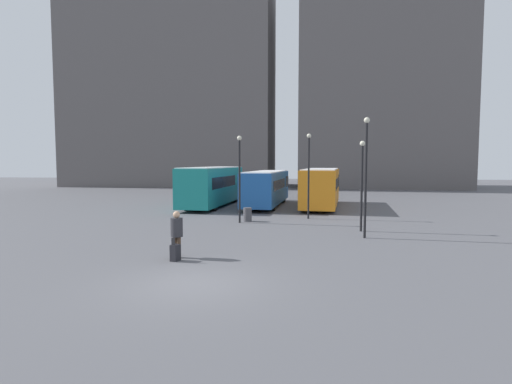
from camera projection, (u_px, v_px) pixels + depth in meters
ground_plane at (195, 283)px, 11.94m from camera, size 160.00×160.00×0.00m
building_block_left at (172, 44)px, 62.68m from camera, size 31.61×13.57×44.51m
building_block_right at (378, 89)px, 59.27m from camera, size 23.17×14.48×29.32m
bus_0 at (213, 185)px, 33.44m from camera, size 3.27×11.13×3.27m
bus_1 at (267, 187)px, 33.43m from camera, size 3.13×10.82×2.93m
bus_2 at (321, 186)px, 32.59m from camera, size 3.61×10.29×3.14m
traveler at (177, 230)px, 15.12m from camera, size 0.58×0.58×1.78m
suitcase at (175, 253)px, 14.66m from camera, size 0.35×0.41×0.88m
lamp_post_0 at (240, 171)px, 23.84m from camera, size 0.28×0.28×5.22m
lamp_post_1 at (362, 177)px, 20.86m from camera, size 0.28×0.28×4.75m
lamp_post_2 at (366, 168)px, 18.93m from camera, size 0.28×0.28×5.75m
lamp_post_3 at (309, 169)px, 25.60m from camera, size 0.28×0.28×5.48m
trash_bin at (247, 215)px, 24.60m from camera, size 0.52×0.52×0.85m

